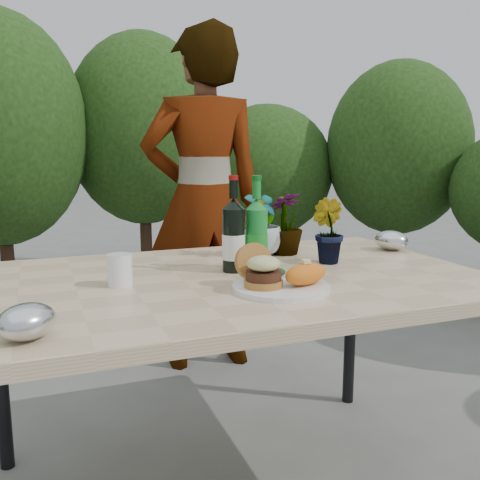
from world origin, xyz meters
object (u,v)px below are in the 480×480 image
object	(u,v)px
wine_bottle	(234,237)
person	(204,201)
dinner_plate	(281,287)
patio_table	(231,294)

from	to	relation	value
wine_bottle	person	distance (m)	1.05
dinner_plate	person	xyz separation A→B (m)	(0.17, 1.29, 0.12)
dinner_plate	person	world-z (taller)	person
dinner_plate	person	bearing A→B (deg)	82.71
dinner_plate	wine_bottle	xyz separation A→B (m)	(-0.05, 0.27, 0.11)
patio_table	wine_bottle	size ratio (longest dim) A/B	5.09
dinner_plate	person	distance (m)	1.31
wine_bottle	dinner_plate	bearing A→B (deg)	-79.43
patio_table	dinner_plate	distance (m)	0.23
wine_bottle	person	bearing A→B (deg)	78.81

